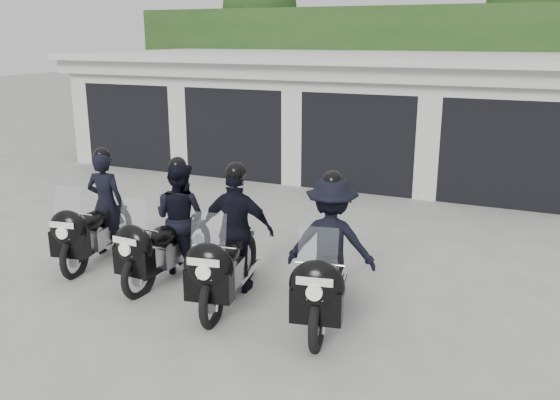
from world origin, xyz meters
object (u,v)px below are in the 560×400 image
at_px(police_bike_a, 97,216).
at_px(police_bike_d, 329,254).
at_px(police_bike_b, 173,226).
at_px(police_bike_c, 233,240).

xyz_separation_m(police_bike_a, police_bike_d, (3.92, -0.33, 0.09)).
height_order(police_bike_b, police_bike_c, police_bike_c).
relative_size(police_bike_b, police_bike_c, 0.97).
xyz_separation_m(police_bike_a, police_bike_b, (1.44, -0.06, 0.05)).
height_order(police_bike_c, police_bike_d, police_bike_d).
relative_size(police_bike_a, police_bike_b, 0.99).
relative_size(police_bike_a, police_bike_d, 0.96).
bearing_deg(police_bike_d, police_bike_b, 162.52).
bearing_deg(police_bike_c, police_bike_b, 156.35).
relative_size(police_bike_a, police_bike_c, 0.96).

